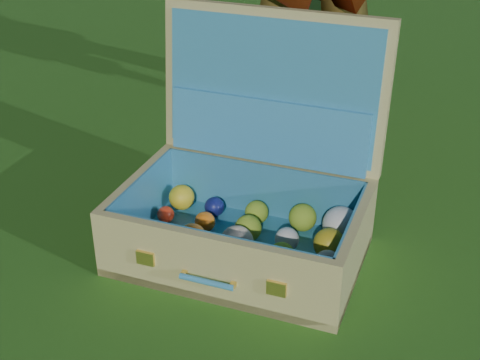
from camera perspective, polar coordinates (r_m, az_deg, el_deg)
name	(u,v)px	position (r m, az deg, el deg)	size (l,w,h in m)	color
ground	(285,236)	(2.08, 3.90, -4.78)	(60.00, 60.00, 0.00)	#215114
stray_ball	(110,221)	(2.12, -11.02, -3.48)	(0.07, 0.07, 0.07)	#436CAE
suitcase	(255,188)	(1.95, 1.26, -0.70)	(0.84, 0.77, 0.66)	tan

